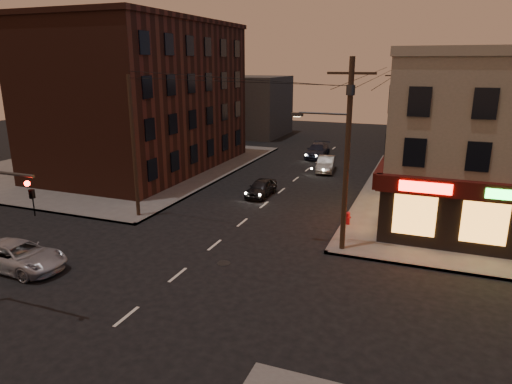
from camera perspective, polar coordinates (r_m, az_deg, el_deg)
The scene contains 14 objects.
ground at distance 22.63m, azimuth -9.76°, elevation -10.19°, with size 120.00×120.00×0.00m, color black.
sidewalk_nw at distance 47.32m, azimuth -16.81°, elevation 3.31°, with size 24.00×28.00×0.15m, color #514F4C.
brick_apartment at distance 44.32m, azimuth -13.85°, elevation 11.32°, with size 12.00×20.00×13.00m, color #401E14.
bg_building_ne_a at distance 55.73m, azimuth 24.68°, elevation 7.94°, with size 10.00×12.00×7.00m, color #3F3D3A.
bg_building_nw at distance 64.13m, azimuth -0.61°, elevation 10.69°, with size 9.00×10.00×8.00m, color #3F3D3A.
bg_building_ne_b at distance 69.62m, azimuth 22.45°, elevation 9.10°, with size 8.00×8.00×6.00m, color #3F3D3A.
utility_pole_main at distance 23.79m, azimuth 11.10°, elevation 5.68°, with size 4.20×0.44×10.00m.
utility_pole_far at distance 49.71m, azimuth 16.78°, elevation 9.25°, with size 0.26×0.26×9.00m, color #382619.
utility_pole_west at distance 30.02m, azimuth -15.04°, elevation 5.37°, with size 0.24×0.24×9.00m, color #382619.
suv_cross at distance 25.47m, azimuth -27.51°, elevation -7.11°, with size 2.28×4.94×1.37m, color #9C9DA4.
sedan_near at distance 34.76m, azimuth 0.66°, elevation 0.55°, with size 1.53×3.81×1.30m, color black.
sedan_mid at distance 43.13m, azimuth 8.73°, elevation 3.49°, with size 1.50×4.30×1.42m, color #62605C.
sedan_far at distance 49.49m, azimuth 7.68°, elevation 5.14°, with size 2.02×4.97×1.44m, color black.
fire_hydrant at distance 28.86m, azimuth 11.42°, elevation -3.14°, with size 0.37×0.37×0.82m.
Camera 1 is at (10.77, -17.27, 9.88)m, focal length 32.00 mm.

